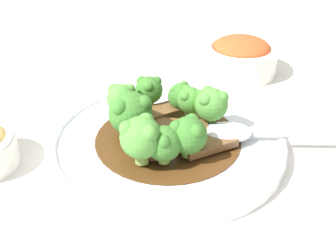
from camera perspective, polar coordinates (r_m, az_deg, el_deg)
name	(u,v)px	position (r m, az deg, el deg)	size (l,w,h in m)	color
ground_plane	(168,149)	(0.59, 0.00, -2.79)	(4.00, 4.00, 0.00)	silver
main_plate	(168,142)	(0.59, 0.00, -1.98)	(0.29, 0.29, 0.02)	white
beef_strip_0	(150,143)	(0.56, -2.18, -2.05)	(0.04, 0.06, 0.01)	#56331E
beef_strip_1	(160,114)	(0.61, -0.96, 1.51)	(0.06, 0.06, 0.01)	brown
beef_strip_2	(207,142)	(0.56, 4.72, -1.98)	(0.08, 0.07, 0.01)	brown
beef_strip_3	(179,128)	(0.59, 1.30, -0.21)	(0.08, 0.03, 0.01)	brown
broccoli_floret_0	(211,104)	(0.59, 5.31, 2.69)	(0.04, 0.04, 0.05)	#7FA84C
broccoli_floret_1	(149,90)	(0.62, -2.33, 4.45)	(0.04, 0.04, 0.05)	#8EB756
broccoli_floret_2	(188,135)	(0.53, 2.46, -1.06)	(0.04, 0.04, 0.05)	#7FA84C
broccoli_floret_3	(190,100)	(0.60, 2.74, 3.18)	(0.03, 0.03, 0.05)	#7FA84C
broccoli_floret_4	(164,143)	(0.52, -0.51, -2.05)	(0.04, 0.04, 0.05)	#8EB756
broccoli_floret_5	(181,96)	(0.61, 1.62, 3.70)	(0.04, 0.04, 0.04)	#8EB756
broccoli_floret_6	(131,112)	(0.57, -4.58, 1.68)	(0.05, 0.05, 0.06)	#7FA84C
broccoli_floret_7	(122,98)	(0.60, -5.67, 3.37)	(0.04, 0.04, 0.05)	#7FA84C
broccoli_floret_8	(141,137)	(0.52, -3.29, -1.33)	(0.05, 0.05, 0.06)	#7FA84C
serving_spoon	(246,133)	(0.58, 9.47, -0.80)	(0.24, 0.07, 0.01)	#B7B7BC
side_bowl_kimchi	(241,56)	(0.78, 8.88, 8.44)	(0.12, 0.12, 0.06)	white
sauce_dish	(325,210)	(0.52, 18.60, -9.70)	(0.07, 0.07, 0.01)	white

